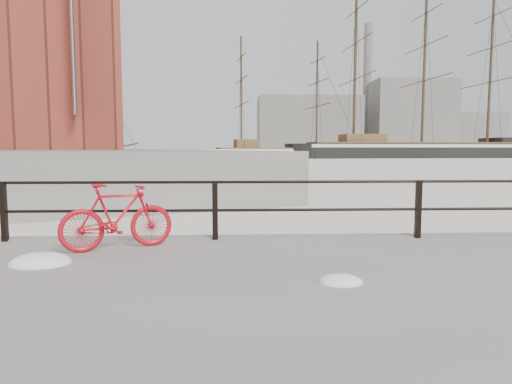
# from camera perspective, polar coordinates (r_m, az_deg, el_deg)

# --- Properties ---
(ground) EXTENTS (400.00, 400.00, 0.00)m
(ground) POSITION_cam_1_polar(r_m,az_deg,el_deg) (8.64, 19.06, -7.50)
(ground) COLOR white
(ground) RESTS_ON ground
(far_quay) EXTENTS (78.44, 148.07, 1.80)m
(far_quay) POSITION_cam_1_polar(r_m,az_deg,el_deg) (87.93, -27.35, 4.25)
(far_quay) COLOR gray
(far_quay) RESTS_ON ground
(guardrail) EXTENTS (28.00, 0.10, 1.00)m
(guardrail) POSITION_cam_1_polar(r_m,az_deg,el_deg) (8.35, 19.62, -2.03)
(guardrail) COLOR black
(guardrail) RESTS_ON promenade
(bicycle) EXTENTS (1.64, 0.94, 1.02)m
(bicycle) POSITION_cam_1_polar(r_m,az_deg,el_deg) (7.28, -16.95, -2.94)
(bicycle) COLOR red
(bicycle) RESTS_ON promenade
(barque_black) EXTENTS (62.39, 25.39, 34.36)m
(barque_black) POSITION_cam_1_polar(r_m,az_deg,el_deg) (95.05, 19.95, 4.04)
(barque_black) COLOR black
(barque_black) RESTS_ON ground
(schooner_mid) EXTENTS (33.92, 19.07, 22.74)m
(schooner_mid) POSITION_cam_1_polar(r_m,az_deg,el_deg) (85.71, 2.95, 4.24)
(schooner_mid) COLOR white
(schooner_mid) RESTS_ON ground
(schooner_left) EXTENTS (27.41, 15.87, 19.47)m
(schooner_left) POSITION_cam_1_polar(r_m,az_deg,el_deg) (78.54, -24.21, 3.65)
(schooner_left) COLOR beige
(schooner_left) RESTS_ON ground
(workboat_near) EXTENTS (11.54, 9.69, 7.00)m
(workboat_near) POSITION_cam_1_polar(r_m,az_deg,el_deg) (45.74, -29.04, 2.44)
(workboat_near) COLOR black
(workboat_near) RESTS_ON ground
(apartment_grey) EXTENTS (26.02, 22.15, 23.20)m
(apartment_grey) POSITION_cam_1_polar(r_m,az_deg,el_deg) (100.67, -28.49, 11.42)
(apartment_grey) COLOR #A8A8A3
(apartment_grey) RESTS_ON far_quay
(apartment_brick) EXTENTS (27.87, 22.90, 21.20)m
(apartment_brick) POSITION_cam_1_polar(r_m,az_deg,el_deg) (123.42, -27.74, 9.77)
(apartment_brick) COLOR brown
(apartment_brick) RESTS_ON far_quay
(industrial_west) EXTENTS (32.00, 18.00, 18.00)m
(industrial_west) POSITION_cam_1_polar(r_m,az_deg,el_deg) (149.79, 6.47, 8.20)
(industrial_west) COLOR gray
(industrial_west) RESTS_ON ground
(industrial_mid) EXTENTS (26.00, 20.00, 24.00)m
(industrial_mid) POSITION_cam_1_polar(r_m,az_deg,el_deg) (163.82, 18.54, 8.77)
(industrial_mid) COLOR gray
(industrial_mid) RESTS_ON ground
(industrial_east) EXTENTS (20.00, 16.00, 14.00)m
(industrial_east) POSITION_cam_1_polar(r_m,az_deg,el_deg) (177.53, 24.90, 6.65)
(industrial_east) COLOR gray
(industrial_east) RESTS_ON ground
(smokestack) EXTENTS (2.80, 2.80, 44.00)m
(smokestack) POSITION_cam_1_polar(r_m,az_deg,el_deg) (165.37, 13.70, 12.34)
(smokestack) COLOR gray
(smokestack) RESTS_ON ground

